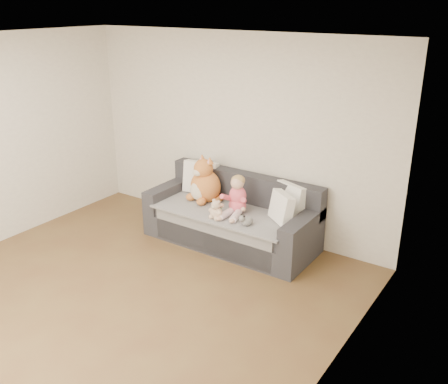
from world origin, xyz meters
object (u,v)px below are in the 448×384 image
(sofa, at_px, (232,220))
(toddler, at_px, (236,198))
(plush_cat, at_px, (205,184))
(teddy_bear, at_px, (216,211))
(sippy_cup, at_px, (218,208))

(sofa, relative_size, toddler, 4.40)
(sofa, xyz_separation_m, plush_cat, (-0.45, 0.02, 0.40))
(plush_cat, bearing_deg, toddler, 1.82)
(teddy_bear, height_order, sippy_cup, teddy_bear)
(sofa, xyz_separation_m, toddler, (0.13, -0.11, 0.37))
(plush_cat, xyz_separation_m, teddy_bear, (0.46, -0.41, -0.13))
(teddy_bear, xyz_separation_m, sippy_cup, (-0.08, 0.17, -0.04))
(toddler, relative_size, plush_cat, 0.79)
(sofa, distance_m, toddler, 0.40)
(sofa, bearing_deg, sippy_cup, -106.08)
(teddy_bear, relative_size, sippy_cup, 2.18)
(sofa, height_order, teddy_bear, sofa)
(sofa, bearing_deg, teddy_bear, -87.28)
(sofa, xyz_separation_m, teddy_bear, (0.02, -0.39, 0.26))
(plush_cat, relative_size, teddy_bear, 2.52)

